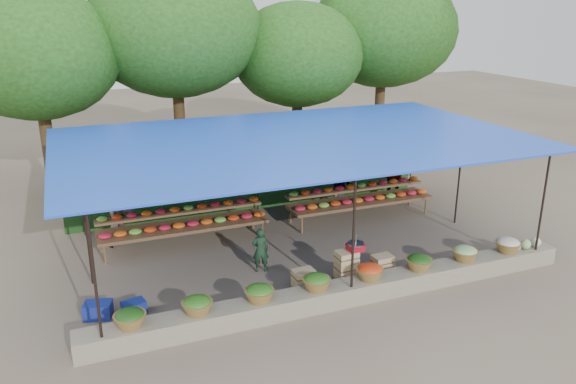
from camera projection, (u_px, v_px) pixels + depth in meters
name	position (u px, v px, depth m)	size (l,w,h in m)	color
ground	(296.00, 249.00, 13.94)	(60.00, 60.00, 0.00)	brown
stone_curb	(348.00, 292.00, 11.45)	(10.60, 0.55, 0.40)	#6C6756
stall_canopy	(295.00, 144.00, 13.14)	(10.80, 6.60, 2.82)	black
produce_baskets	(344.00, 277.00, 11.30)	(8.98, 0.58, 0.34)	brown
netting_backdrop	(254.00, 168.00, 16.31)	(10.60, 0.06, 2.50)	#234E1C
tree_row	(238.00, 39.00, 17.96)	(16.51, 5.50, 7.12)	#382314
fruit_table_left	(183.00, 222.00, 14.05)	(4.21, 0.95, 0.93)	#513220
fruit_table_right	(359.00, 197.00, 15.82)	(4.21, 0.95, 0.93)	#513220
crate_counter	(345.00, 271.00, 12.11)	(2.36, 0.36, 0.77)	tan
weighing_scale	(356.00, 246.00, 12.02)	(0.36, 0.36, 0.38)	red
vendor_seated	(260.00, 250.00, 12.63)	(0.38, 0.25, 1.05)	#173320
customer_left	(120.00, 217.00, 13.96)	(0.74, 0.57, 1.52)	slate
customer_mid	(343.00, 184.00, 16.46)	(0.97, 0.56, 1.51)	slate
customer_right	(393.00, 172.00, 16.99)	(1.10, 0.46, 1.88)	slate
blue_crate_front	(134.00, 308.00, 11.01)	(0.44, 0.31, 0.26)	navy
blue_crate_back	(98.00, 310.00, 10.87)	(0.52, 0.37, 0.31)	navy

